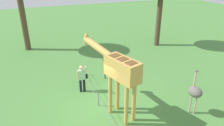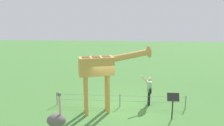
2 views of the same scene
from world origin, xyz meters
The scene contains 6 objects.
ground_plane centered at (0.00, 0.00, 0.00)m, with size 60.00×60.00×0.00m, color #4C843D.
giraffe centered at (-0.86, -0.41, 2.30)m, with size 3.76×1.59×3.39m.
visitor centered at (1.60, 0.63, 0.90)m, with size 0.63×0.59×1.73m.
ostrich centered at (-2.16, -3.70, 1.18)m, with size 0.70×0.56×2.25m.
info_sign centered at (2.55, -1.01, 0.95)m, with size 0.56×0.21×1.32m.
wire_fence centered at (0.00, 0.24, 0.40)m, with size 7.05×0.05×0.75m.
Camera 1 is at (-8.50, 2.84, 6.42)m, focal length 34.28 mm.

